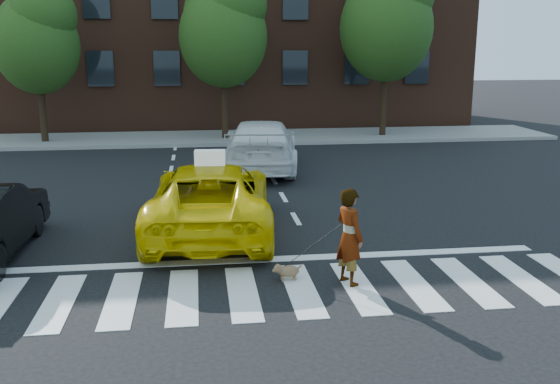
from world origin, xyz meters
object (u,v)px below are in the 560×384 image
Objects in this scene: tree_left at (37,35)px; taxi at (211,198)px; woman at (349,237)px; tree_right at (388,16)px; dog at (286,271)px; tree_mid at (224,25)px; white_suv at (261,145)px.

taxi is (6.53, -13.35, -3.66)m from tree_left.
taxi is at bearing 9.97° from woman.
dog is at bearing -112.15° from tree_right.
taxi is at bearing -120.83° from tree_right.
tree_mid is at bearing 180.00° from tree_right.
white_suv reaches higher than dog.
tree_right is 4.49× the size of woman.
taxi is 0.98× the size of white_suv.
tree_right is (14.50, -0.00, 0.82)m from tree_left.
tree_left reaches higher than dog.
tree_left is 14.52m from tree_right.
tree_right is at bearing -116.90° from taxi.
tree_right is 18.28m from woman.
tree_right reaches higher than tree_mid.
tree_right is (7.00, -0.00, 0.41)m from tree_mid.
white_suv is 10.63× the size of dog.
tree_right is at bearing 65.20° from dog.
tree_mid is at bearing -74.99° from white_suv.
tree_left is 1.16× the size of taxi.
tree_mid reaches higher than white_suv.
tree_left reaches higher than white_suv.
taxi is 4.16m from woman.
white_suv is (1.83, 6.89, 0.05)m from taxi.
woman is at bearing -62.29° from tree_left.
tree_mid is 13.21× the size of dog.
woman is at bearing -17.94° from dog.
tree_left is at bearing -59.99° from taxi.
white_suv is 10.37m from woman.
tree_right is 1.38× the size of taxi.
woman is at bearing -85.47° from tree_mid.
tree_left reaches higher than taxi.
dog is at bearing 94.00° from white_suv.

